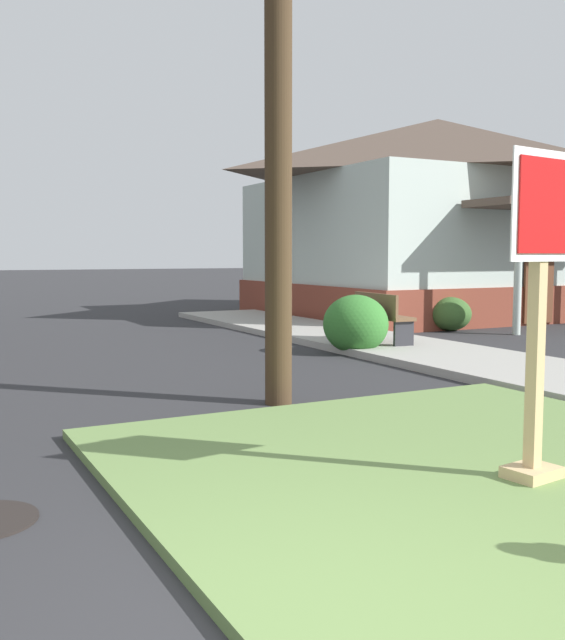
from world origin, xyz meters
TOP-DOWN VIEW (x-y plane):
  - grass_corner_patch at (2.24, 1.57)m, footprint 4.97×5.32m
  - sidewalk_strip at (5.92, 6.27)m, footprint 2.20×18.80m
  - stop_sign at (2.40, 1.29)m, footprint 0.73×0.33m
  - street_bench at (5.83, 7.94)m, footprint 0.53×1.46m
  - corner_house at (11.48, 13.35)m, footprint 9.01×8.93m
  - shrub_near_porch at (8.86, 9.67)m, footprint 0.91×0.91m
  - shrub_by_curb at (5.10, 7.63)m, footprint 1.08×1.08m

SIDE VIEW (x-z plane):
  - grass_corner_patch at x=2.24m, z-range 0.00..0.08m
  - sidewalk_strip at x=5.92m, z-range 0.00..0.12m
  - shrub_near_porch at x=8.86m, z-range 0.00..0.73m
  - shrub_by_curb at x=5.10m, z-range 0.00..0.98m
  - street_bench at x=5.83m, z-range 0.16..1.01m
  - stop_sign at x=2.40m, z-range 0.06..2.30m
  - corner_house at x=11.48m, z-range 0.07..5.38m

